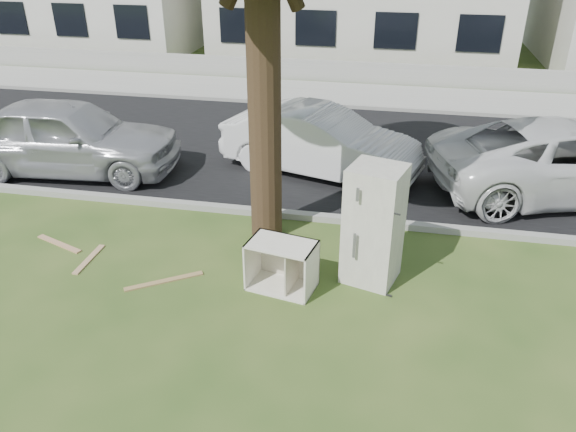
% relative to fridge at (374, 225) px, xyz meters
% --- Properties ---
extents(ground, '(120.00, 120.00, 0.00)m').
position_rel_fridge_xyz_m(ground, '(-1.48, -0.74, -0.93)').
color(ground, '#2E491A').
extents(road, '(120.00, 7.00, 0.01)m').
position_rel_fridge_xyz_m(road, '(-1.48, 5.26, -0.92)').
color(road, black).
rests_on(road, ground).
extents(kerb_near, '(120.00, 0.18, 0.12)m').
position_rel_fridge_xyz_m(kerb_near, '(-1.48, 1.71, -0.93)').
color(kerb_near, gray).
rests_on(kerb_near, ground).
extents(kerb_far, '(120.00, 0.18, 0.12)m').
position_rel_fridge_xyz_m(kerb_far, '(-1.48, 8.81, -0.93)').
color(kerb_far, gray).
rests_on(kerb_far, ground).
extents(sidewalk, '(120.00, 2.80, 0.01)m').
position_rel_fridge_xyz_m(sidewalk, '(-1.48, 10.26, -0.92)').
color(sidewalk, gray).
rests_on(sidewalk, ground).
extents(low_wall, '(120.00, 0.15, 0.70)m').
position_rel_fridge_xyz_m(low_wall, '(-1.48, 11.86, -0.58)').
color(low_wall, gray).
rests_on(low_wall, ground).
extents(fridge, '(0.93, 0.89, 1.85)m').
position_rel_fridge_xyz_m(fridge, '(0.00, 0.00, 0.00)').
color(fridge, white).
rests_on(fridge, ground).
extents(cabinet, '(1.08, 0.78, 0.76)m').
position_rel_fridge_xyz_m(cabinet, '(-1.28, -0.52, -0.54)').
color(cabinet, beige).
rests_on(cabinet, ground).
extents(plank_a, '(1.06, 0.76, 0.02)m').
position_rel_fridge_xyz_m(plank_a, '(-3.08, -0.74, -0.91)').
color(plank_a, '#997A4A').
rests_on(plank_a, ground).
extents(plank_b, '(0.99, 0.46, 0.03)m').
position_rel_fridge_xyz_m(plank_b, '(-5.28, -0.03, -0.91)').
color(plank_b, tan).
rests_on(plank_b, ground).
extents(plank_c, '(0.10, 0.90, 0.02)m').
position_rel_fridge_xyz_m(plank_c, '(-4.53, -0.39, -0.91)').
color(plank_c, tan).
rests_on(plank_c, ground).
extents(car_center, '(4.52, 2.63, 1.41)m').
position_rel_fridge_xyz_m(car_center, '(-1.37, 3.94, -0.22)').
color(car_center, silver).
rests_on(car_center, ground).
extents(car_right, '(5.79, 3.85, 1.48)m').
position_rel_fridge_xyz_m(car_right, '(3.58, 3.83, -0.19)').
color(car_right, silver).
rests_on(car_right, ground).
extents(car_left, '(4.89, 2.30, 1.62)m').
position_rel_fridge_xyz_m(car_left, '(-6.71, 2.92, -0.12)').
color(car_left, '#A0A2A7').
rests_on(car_left, ground).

